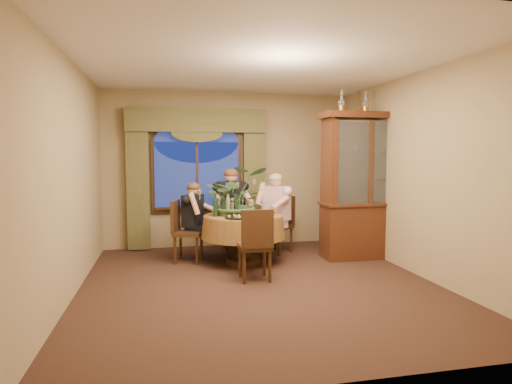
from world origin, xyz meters
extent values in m
plane|color=black|center=(0.00, 0.00, 0.00)|extent=(5.00, 5.00, 0.00)
plane|color=#8E7A55|center=(0.00, 2.50, 1.40)|extent=(4.50, 0.00, 4.50)
plane|color=#8E7A55|center=(2.25, 0.00, 1.40)|extent=(0.00, 5.00, 5.00)
plane|color=white|center=(0.00, 0.00, 2.80)|extent=(5.00, 5.00, 0.00)
cube|color=#484623|center=(-1.63, 2.38, 1.18)|extent=(0.38, 0.14, 2.32)
cube|color=#484623|center=(0.43, 2.38, 1.18)|extent=(0.38, 0.14, 2.32)
cylinder|color=brown|center=(0.00, 1.12, 0.38)|extent=(1.69, 1.69, 0.75)
cube|color=#381B10|center=(1.98, 1.07, 1.17)|extent=(1.44, 0.57, 2.34)
cube|color=black|center=(0.70, 1.68, 0.48)|extent=(0.59, 0.59, 0.96)
cube|color=black|center=(0.02, 2.02, 0.48)|extent=(0.43, 0.43, 0.96)
cube|color=black|center=(-0.83, 1.36, 0.48)|extent=(0.52, 0.52, 0.96)
cube|color=black|center=(-0.02, 0.20, 0.48)|extent=(0.43, 0.43, 0.96)
imported|color=#385736|center=(-0.08, 1.22, 1.38)|extent=(0.99, 1.10, 0.86)
imported|color=#4B5D34|center=(0.07, 1.04, 0.78)|extent=(0.17, 0.17, 0.05)
cylinder|color=black|center=(-0.16, 0.77, 0.76)|extent=(0.35, 0.35, 0.02)
cylinder|color=black|center=(-0.12, 1.07, 0.92)|extent=(0.07, 0.07, 0.33)
cylinder|color=black|center=(-0.29, 1.29, 0.92)|extent=(0.07, 0.07, 0.33)
cylinder|color=tan|center=(-0.23, 1.18, 0.92)|extent=(0.07, 0.07, 0.33)
cylinder|color=black|center=(-0.44, 1.03, 0.92)|extent=(0.07, 0.07, 0.33)
cylinder|color=black|center=(-0.32, 1.09, 0.92)|extent=(0.07, 0.07, 0.33)
cube|color=white|center=(0.16, 0.92, 0.75)|extent=(0.22, 0.31, 0.00)
cube|color=white|center=(0.24, 1.32, 0.75)|extent=(0.27, 0.34, 0.00)
cube|color=white|center=(-0.01, 0.78, 0.75)|extent=(0.26, 0.33, 0.00)
camera|label=1|loc=(-1.18, -5.30, 1.66)|focal=30.00mm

